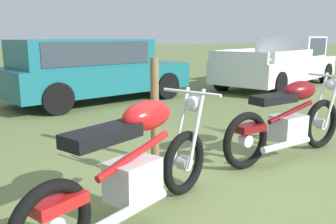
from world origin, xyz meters
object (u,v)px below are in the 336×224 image
(motorcycle_red, at_px, (134,166))
(fence_post_wooden, at_px, (155,110))
(pickup_truck_white, at_px, (282,61))
(car_teal, at_px, (91,66))
(motorcycle_maroon, at_px, (289,120))

(motorcycle_red, bearing_deg, fence_post_wooden, 33.46)
(motorcycle_red, bearing_deg, pickup_truck_white, 13.19)
(car_teal, bearing_deg, motorcycle_red, -115.52)
(pickup_truck_white, bearing_deg, motorcycle_red, -163.46)
(car_teal, bearing_deg, motorcycle_maroon, -90.40)
(car_teal, height_order, fence_post_wooden, car_teal)
(motorcycle_red, distance_m, motorcycle_maroon, 2.41)
(motorcycle_red, bearing_deg, car_teal, 52.94)
(car_teal, xyz_separation_m, pickup_truck_white, (5.95, 0.16, -0.08))
(motorcycle_red, xyz_separation_m, motorcycle_maroon, (2.31, 0.66, -0.01))
(motorcycle_maroon, bearing_deg, pickup_truck_white, 39.88)
(motorcycle_maroon, bearing_deg, car_teal, 96.92)
(car_teal, distance_m, fence_post_wooden, 4.27)
(motorcycle_maroon, xyz_separation_m, car_teal, (-1.21, 4.89, 0.35))
(motorcycle_red, xyz_separation_m, car_teal, (1.10, 5.56, 0.34))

